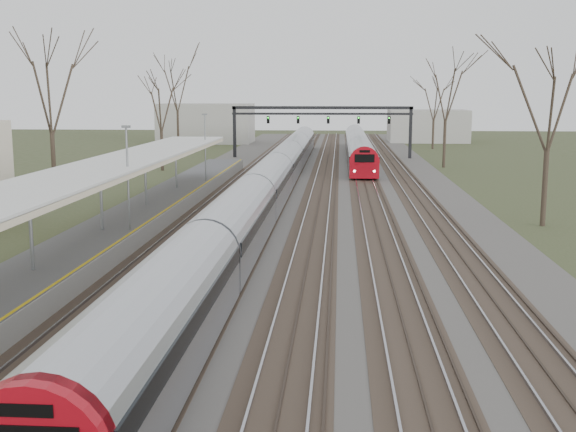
{
  "coord_description": "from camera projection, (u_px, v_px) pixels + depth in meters",
  "views": [
    {
      "loc": [
        2.36,
        0.47,
        7.55
      ],
      "look_at": [
        0.03,
        32.94,
        2.0
      ],
      "focal_mm": 45.0,
      "sensor_mm": 36.0,
      "label": 1
    }
  ],
  "objects": [
    {
      "name": "tree_east_far",
      "position": [
        550.0,
        98.0,
        40.06
      ],
      "size": [
        5.0,
        5.0,
        10.3
      ],
      "color": "#2D231C",
      "rests_on": "ground"
    },
    {
      "name": "canopy",
      "position": [
        93.0,
        172.0,
        33.39
      ],
      "size": [
        4.1,
        50.0,
        3.11
      ],
      "color": "slate",
      "rests_on": "platform"
    },
    {
      "name": "train_near",
      "position": [
        276.0,
        173.0,
        55.64
      ],
      "size": [
        2.62,
        90.21,
        3.05
      ],
      "color": "#9C9EA5",
      "rests_on": "ground"
    },
    {
      "name": "track_bed",
      "position": [
        312.0,
        193.0,
        55.03
      ],
      "size": [
        24.0,
        160.0,
        0.22
      ],
      "color": "#474442",
      "rests_on": "ground"
    },
    {
      "name": "train_far",
      "position": [
        358.0,
        146.0,
        83.86
      ],
      "size": [
        2.62,
        45.21,
        3.05
      ],
      "color": "#9C9EA5",
      "rests_on": "ground"
    },
    {
      "name": "signal_gantry",
      "position": [
        322.0,
        116.0,
        83.7
      ],
      "size": [
        21.0,
        0.59,
        6.08
      ],
      "color": "black",
      "rests_on": "ground"
    },
    {
      "name": "tree_west_far",
      "position": [
        49.0,
        86.0,
        48.02
      ],
      "size": [
        5.5,
        5.5,
        11.33
      ],
      "color": "#2D231C",
      "rests_on": "ground"
    },
    {
      "name": "platform",
      "position": [
        124.0,
        227.0,
        38.4
      ],
      "size": [
        3.5,
        69.0,
        1.0
      ],
      "primitive_type": "cube",
      "color": "#9E9B93",
      "rests_on": "ground"
    }
  ]
}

